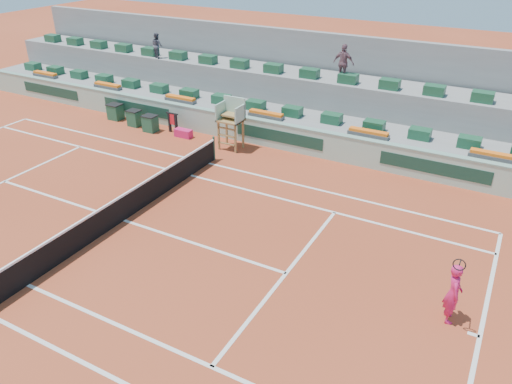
{
  "coord_description": "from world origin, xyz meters",
  "views": [
    {
      "loc": [
        11.39,
        -11.05,
        9.29
      ],
      "look_at": [
        4.0,
        2.5,
        1.0
      ],
      "focal_mm": 35.0,
      "sensor_mm": 36.0,
      "label": 1
    }
  ],
  "objects_px": {
    "umpire_chair": "(232,117)",
    "tennis_player": "(453,293)",
    "player_bag": "(183,133)",
    "drink_cooler_a": "(150,123)"
  },
  "relations": [
    {
      "from": "umpire_chair",
      "to": "tennis_player",
      "type": "relative_size",
      "value": 1.05
    },
    {
      "from": "drink_cooler_a",
      "to": "tennis_player",
      "type": "relative_size",
      "value": 0.37
    },
    {
      "from": "player_bag",
      "to": "tennis_player",
      "type": "height_order",
      "value": "tennis_player"
    },
    {
      "from": "umpire_chair",
      "to": "tennis_player",
      "type": "distance_m",
      "value": 13.2
    },
    {
      "from": "player_bag",
      "to": "umpire_chair",
      "type": "xyz_separation_m",
      "value": [
        2.82,
        -0.0,
        1.35
      ]
    },
    {
      "from": "player_bag",
      "to": "umpire_chair",
      "type": "height_order",
      "value": "umpire_chair"
    },
    {
      "from": "player_bag",
      "to": "tennis_player",
      "type": "xyz_separation_m",
      "value": [
        13.85,
        -7.22,
        0.69
      ]
    },
    {
      "from": "umpire_chair",
      "to": "player_bag",
      "type": "bearing_deg",
      "value": 179.92
    },
    {
      "from": "player_bag",
      "to": "drink_cooler_a",
      "type": "xyz_separation_m",
      "value": [
        -1.92,
        -0.17,
        0.23
      ]
    },
    {
      "from": "tennis_player",
      "to": "umpire_chair",
      "type": "bearing_deg",
      "value": 146.82
    }
  ]
}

